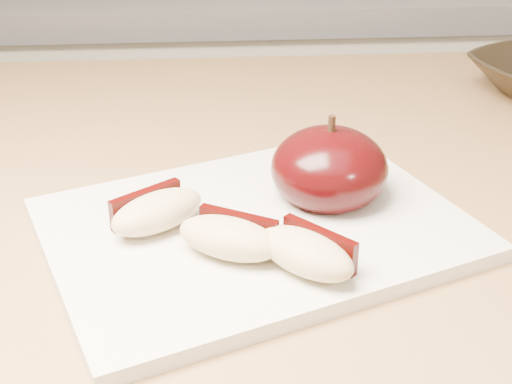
{
  "coord_description": "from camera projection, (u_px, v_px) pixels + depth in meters",
  "views": [
    {
      "loc": [
        -0.0,
        -0.05,
        1.18
      ],
      "look_at": [
        0.03,
        0.4,
        0.94
      ],
      "focal_mm": 50.0,
      "sensor_mm": 36.0,
      "label": 1
    }
  ],
  "objects": [
    {
      "name": "apple_half",
      "position": [
        329.0,
        169.0,
        0.55
      ],
      "size": [
        0.09,
        0.09,
        0.08
      ],
      "rotation": [
        0.0,
        0.0,
        -0.02
      ],
      "color": "black",
      "rests_on": "cutting_board"
    },
    {
      "name": "back_cabinet",
      "position": [
        214.0,
        205.0,
        1.44
      ],
      "size": [
        2.4,
        0.62,
        0.94
      ],
      "color": "silver",
      "rests_on": "ground"
    },
    {
      "name": "apple_wedge_c",
      "position": [
        307.0,
        252.0,
        0.46
      ],
      "size": [
        0.08,
        0.08,
        0.03
      ],
      "rotation": [
        0.0,
        0.0,
        -0.79
      ],
      "color": "#CBB281",
      "rests_on": "cutting_board"
    },
    {
      "name": "apple_wedge_b",
      "position": [
        230.0,
        237.0,
        0.48
      ],
      "size": [
        0.08,
        0.07,
        0.03
      ],
      "rotation": [
        0.0,
        0.0,
        -0.5
      ],
      "color": "#CBB281",
      "rests_on": "cutting_board"
    },
    {
      "name": "cutting_board",
      "position": [
        256.0,
        229.0,
        0.52
      ],
      "size": [
        0.35,
        0.31,
        0.01
      ],
      "primitive_type": "cube",
      "rotation": [
        0.0,
        0.0,
        0.37
      ],
      "color": "silver",
      "rests_on": "island_counter"
    },
    {
      "name": "apple_wedge_a",
      "position": [
        156.0,
        211.0,
        0.51
      ],
      "size": [
        0.08,
        0.07,
        0.03
      ],
      "rotation": [
        0.0,
        0.0,
        0.63
      ],
      "color": "#CBB281",
      "rests_on": "cutting_board"
    }
  ]
}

